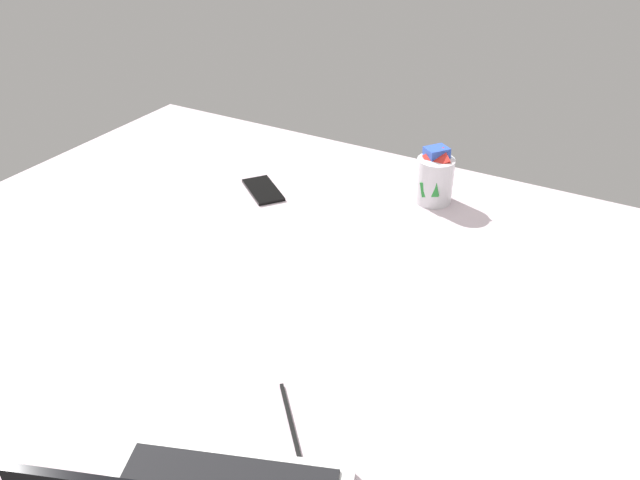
# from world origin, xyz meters

# --- Properties ---
(bed_mattress) EXTENTS (1.80, 1.40, 0.18)m
(bed_mattress) POSITION_xyz_m (0.00, 0.00, 0.09)
(bed_mattress) COLOR silver
(bed_mattress) RESTS_ON ground
(snack_cup) EXTENTS (0.09, 0.10, 0.13)m
(snack_cup) POSITION_xyz_m (-0.11, -0.49, 0.24)
(snack_cup) COLOR silver
(snack_cup) RESTS_ON bed_mattress
(cell_phone) EXTENTS (0.15, 0.14, 0.01)m
(cell_phone) POSITION_xyz_m (0.28, -0.33, 0.18)
(cell_phone) COLOR black
(cell_phone) RESTS_ON bed_mattress
(charger_cable) EXTENTS (0.12, 0.13, 0.01)m
(charger_cable) POSITION_xyz_m (-0.18, 0.28, 0.18)
(charger_cable) COLOR black
(charger_cable) RESTS_ON bed_mattress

